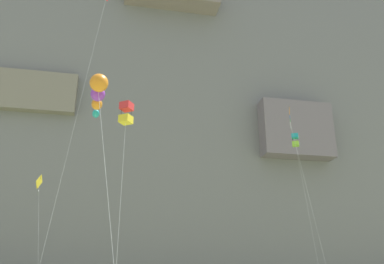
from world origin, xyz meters
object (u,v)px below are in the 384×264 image
Objects in this scene: kite_banner_upper_right at (292,126)px; kite_box_mid_right at (295,140)px; kite_delta_front_field at (109,3)px; kite_box_upper_mid at (126,114)px; kite_diamond_high_center at (39,186)px; kite_windsock_near_cliff at (98,93)px.

kite_box_mid_right is at bearing 62.65° from kite_banner_upper_right.
kite_box_upper_mid is at bearing -81.30° from kite_delta_front_field.
kite_diamond_high_center is 21.16m from kite_delta_front_field.
kite_windsock_near_cliff is 23.12m from kite_banner_upper_right.
kite_windsock_near_cliff is at bearing -88.52° from kite_delta_front_field.
kite_box_upper_mid is at bearing 70.18° from kite_windsock_near_cliff.
kite_box_mid_right is (21.92, 25.74, 8.04)m from kite_windsock_near_cliff.
kite_box_mid_right is at bearing 46.85° from kite_box_upper_mid.
kite_box_upper_mid is (8.13, -25.87, -1.44)m from kite_diamond_high_center.
kite_box_upper_mid is 30.91m from kite_box_mid_right.
kite_windsock_near_cliff is 30.54m from kite_diamond_high_center.
kite_diamond_high_center is at bearing 102.81° from kite_windsock_near_cliff.
kite_windsock_near_cliff is 4.14m from kite_box_upper_mid.
kite_delta_front_field is at bearing 98.70° from kite_box_upper_mid.
kite_banner_upper_right is (-5.43, -10.50, -2.51)m from kite_box_mid_right.
kite_delta_front_field is at bearing -155.30° from kite_box_mid_right.
kite_box_upper_mid is 19.53m from kite_banner_upper_right.
kite_diamond_high_center is (-6.75, 29.70, 2.15)m from kite_windsock_near_cliff.
kite_delta_front_field reaches higher than kite_windsock_near_cliff.
kite_diamond_high_center is at bearing 107.45° from kite_box_upper_mid.
kite_windsock_near_cliff is at bearing -130.42° from kite_box_mid_right.
kite_delta_front_field is 1.42× the size of kite_box_mid_right.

